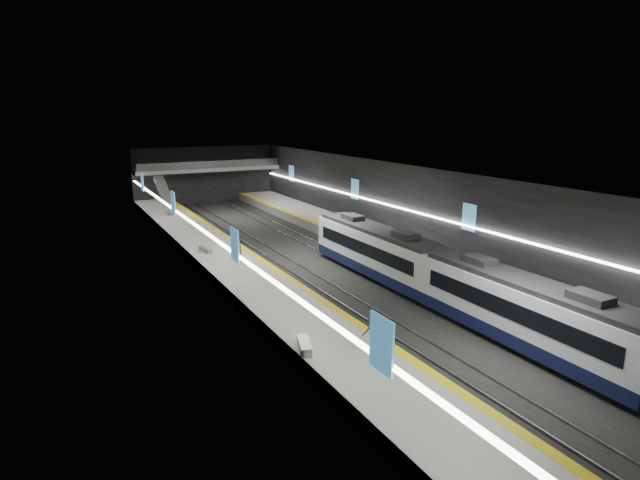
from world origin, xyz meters
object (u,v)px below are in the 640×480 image
bench_left_far (205,250)px  passenger_left_b (372,331)px  passenger_right_b (470,265)px  passenger_right_a (438,256)px  train (438,274)px  passenger_left_a (240,253)px  bench_right_far (353,219)px  bench_left_near (304,346)px  escalator (165,195)px

bench_left_far → passenger_left_b: 22.87m
bench_left_far → passenger_right_b: (15.32, -15.95, 0.71)m
passenger_right_a → bench_left_far: bearing=62.6°
bench_left_far → passenger_right_b: passenger_right_b is taller
train → passenger_left_a: 15.99m
bench_right_far → passenger_right_a: 18.72m
train → bench_right_far: size_ratio=17.92×
bench_right_far → passenger_left_a: passenger_left_a is taller
passenger_left_b → bench_left_far: bearing=-63.7°
train → bench_right_far: (7.00, 22.90, -0.99)m
bench_left_near → bench_left_far: 21.55m
train → passenger_left_b: 10.22m
train → passenger_right_a: (3.76, 4.47, -0.28)m
bench_right_far → passenger_left_b: bearing=-115.5°
passenger_left_a → passenger_left_b: bearing=26.4°
passenger_right_b → passenger_left_a: size_ratio=1.17×
train → passenger_left_a: size_ratio=19.35×
bench_left_near → passenger_right_b: size_ratio=1.09×
passenger_right_a → passenger_right_b: bearing=-159.5°
passenger_right_b → passenger_left_a: 17.84m
train → bench_left_far: train is taller
passenger_left_a → bench_left_far: bearing=-137.1°
passenger_right_b → passenger_left_a: (-13.72, 11.40, -0.14)m
escalator → passenger_left_a: (0.43, -26.49, -1.12)m
train → bench_left_near: 12.74m
bench_left_far → passenger_left_b: bearing=-95.5°
passenger_left_a → passenger_left_b: (0.90, -18.18, 0.06)m
bench_left_near → passenger_right_a: passenger_right_a is taller
bench_left_far → passenger_right_a: 19.74m
bench_left_near → passenger_right_a: bearing=47.3°
train → bench_left_near: size_ratio=15.15×
escalator → bench_left_near: bearing=-92.6°
bench_left_near → bench_right_far: bench_left_near is taller
passenger_right_b → bench_right_far: bearing=61.8°
bench_right_far → escalator: bearing=139.6°
bench_right_far → passenger_left_b: size_ratio=1.00×
passenger_left_a → bench_right_far: bearing=145.0°
bench_right_far → passenger_right_b: bearing=-94.1°
train → passenger_right_a: size_ratio=16.43×
bench_left_near → passenger_left_a: passenger_left_a is taller
passenger_left_b → escalator: bearing=-68.2°
bench_left_far → train: bearing=-69.0°
escalator → bench_right_far: bearing=-43.9°
bench_left_near → passenger_left_a: 17.16m
passenger_right_b → passenger_left_a: bearing=119.6°
passenger_right_b → bench_left_far: bearing=113.2°
escalator → passenger_left_b: escalator is taller
bench_left_far → passenger_left_a: (1.60, -4.55, 0.57)m
passenger_right_a → passenger_right_b: (0.38, -3.07, -0.00)m
escalator → bench_left_far: size_ratio=4.76×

